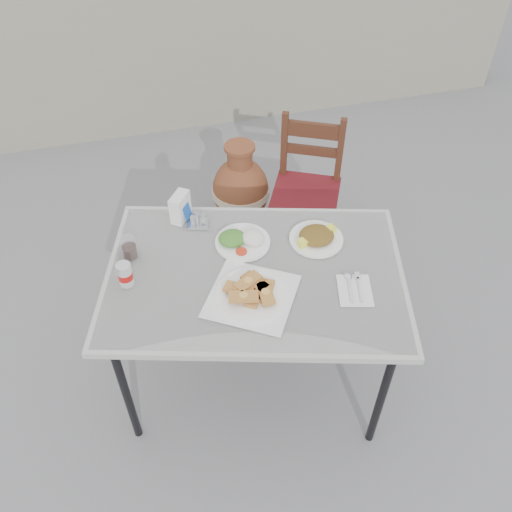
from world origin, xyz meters
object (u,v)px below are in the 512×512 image
object	(u,v)px
terracotta_urn	(241,191)
condiment_caddy	(198,221)
cafe_table	(255,280)
soda_can	(125,275)
salad_chopped_plate	(316,237)
pide_plate	(252,291)
cola_glass	(129,249)
chair	(307,189)
salad_rice_plate	(242,240)
napkin_holder	(180,207)

from	to	relation	value
terracotta_urn	condiment_caddy	bearing A→B (deg)	-116.26
cafe_table	soda_can	bearing A→B (deg)	172.27
salad_chopped_plate	condiment_caddy	world-z (taller)	condiment_caddy
pide_plate	terracotta_urn	world-z (taller)	pide_plate
terracotta_urn	soda_can	bearing A→B (deg)	-124.64
cola_glass	chair	xyz separation A→B (m)	(1.05, 0.64, -0.37)
salad_chopped_plate	terracotta_urn	size ratio (longest dim) A/B	0.38
cafe_table	pide_plate	bearing A→B (deg)	-110.45
pide_plate	salad_rice_plate	world-z (taller)	pide_plate
salad_rice_plate	salad_chopped_plate	xyz separation A→B (m)	(0.33, -0.07, -0.00)
soda_can	terracotta_urn	world-z (taller)	soda_can
chair	pide_plate	bearing A→B (deg)	-94.15
cola_glass	terracotta_urn	size ratio (longest dim) A/B	0.16
salad_rice_plate	terracotta_urn	bearing A→B (deg)	77.01
condiment_caddy	chair	world-z (taller)	chair
chair	terracotta_urn	size ratio (longest dim) A/B	1.36
soda_can	cola_glass	distance (m)	0.16
salad_chopped_plate	soda_can	xyz separation A→B (m)	(-0.85, -0.05, 0.04)
cafe_table	condiment_caddy	world-z (taller)	condiment_caddy
salad_rice_plate	salad_chopped_plate	size ratio (longest dim) A/B	1.02
chair	terracotta_urn	distance (m)	0.46
cola_glass	condiment_caddy	world-z (taller)	cola_glass
pide_plate	condiment_caddy	xyz separation A→B (m)	(-0.13, 0.49, -0.01)
napkin_holder	cola_glass	bearing A→B (deg)	-107.11
cola_glass	condiment_caddy	bearing A→B (deg)	21.46
soda_can	condiment_caddy	distance (m)	0.46
pide_plate	condiment_caddy	world-z (taller)	same
salad_chopped_plate	cafe_table	bearing A→B (deg)	-159.50
salad_rice_plate	terracotta_urn	size ratio (longest dim) A/B	0.39
salad_chopped_plate	chair	world-z (taller)	chair
salad_chopped_plate	soda_can	world-z (taller)	soda_can
cafe_table	chair	world-z (taller)	chair
salad_chopped_plate	terracotta_urn	distance (m)	1.15
salad_rice_plate	salad_chopped_plate	distance (m)	0.33
chair	soda_can	bearing A→B (deg)	-116.74
pide_plate	terracotta_urn	bearing A→B (deg)	78.49
cafe_table	pide_plate	world-z (taller)	pide_plate
cafe_table	salad_chopped_plate	xyz separation A→B (m)	(0.32, 0.12, 0.07)
soda_can	terracotta_urn	size ratio (longest dim) A/B	0.17
salad_rice_plate	chair	world-z (taller)	chair
cola_glass	soda_can	bearing A→B (deg)	-100.92
chair	napkin_holder	bearing A→B (deg)	-123.84
cola_glass	chair	distance (m)	1.29
cafe_table	condiment_caddy	distance (m)	0.41
pide_plate	chair	distance (m)	1.22
pide_plate	soda_can	world-z (taller)	soda_can
soda_can	chair	bearing A→B (deg)	36.46
cafe_table	napkin_holder	distance (m)	0.50
pide_plate	condiment_caddy	distance (m)	0.50
cafe_table	pide_plate	xyz separation A→B (m)	(-0.05, -0.13, 0.09)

